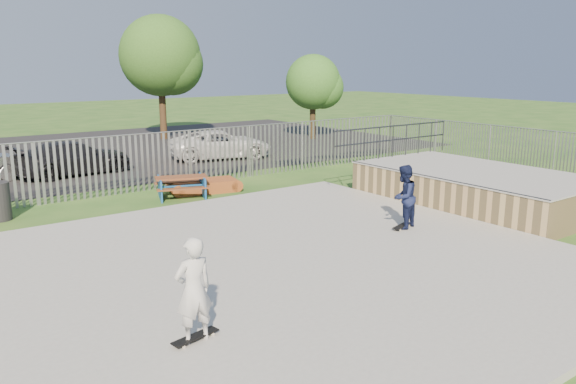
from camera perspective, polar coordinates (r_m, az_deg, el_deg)
ground at (r=11.66m, az=-5.86°, el=-8.95°), size 120.00×120.00×0.00m
concrete_slab at (r=11.63m, az=-5.87°, el=-8.61°), size 15.00×12.00×0.15m
quarter_pipe at (r=18.57m, az=18.43°, el=0.50°), size 5.50×7.05×2.19m
fence at (r=15.72m, az=-11.29°, el=0.41°), size 26.04×16.02×2.00m
picnic_table at (r=18.89m, az=-10.76°, el=0.53°), size 2.04×1.86×0.71m
funbox at (r=19.61m, az=-8.46°, el=0.60°), size 2.23×1.44×0.41m
parking_lot at (r=29.21m, az=-25.17°, el=3.14°), size 40.00×18.00×0.02m
car_dark at (r=23.92m, az=-20.94°, el=3.26°), size 4.80×2.49×1.33m
car_white at (r=26.41m, az=-6.86°, el=4.82°), size 5.11×3.26×1.31m
tree_mid at (r=33.84m, az=-12.87°, el=13.32°), size 4.61×4.61×7.11m
tree_right at (r=33.25m, az=2.56°, el=11.07°), size 3.19×3.19×4.91m
skateboard_a at (r=14.94m, az=11.52°, el=-3.46°), size 0.82×0.43×0.08m
skateboard_b at (r=9.06m, az=-9.39°, el=-14.43°), size 0.82×0.35×0.08m
skater_navy at (r=14.74m, az=11.66°, el=-0.49°), size 0.96×0.84×1.67m
skater_white at (r=8.73m, az=-9.58°, el=-9.78°), size 0.61×0.41×1.67m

